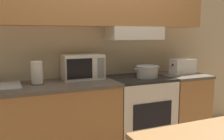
# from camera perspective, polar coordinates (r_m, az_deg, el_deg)

# --- Properties ---
(wall_back) EXTENTS (5.28, 0.38, 2.55)m
(wall_back) POSITION_cam_1_polar(r_m,az_deg,el_deg) (3.07, -4.36, 10.08)
(wall_back) COLOR beige
(wall_back) RESTS_ON ground_plane
(lower_counter_main) EXTENTS (1.61, 0.65, 0.88)m
(lower_counter_main) POSITION_cam_1_polar(r_m,az_deg,el_deg) (2.85, -15.31, -11.97)
(lower_counter_main) COLOR #B27A47
(lower_counter_main) RESTS_ON ground_plane
(lower_counter_right_stub) EXTENTS (0.55, 0.65, 0.88)m
(lower_counter_right_stub) POSITION_cam_1_polar(r_m,az_deg,el_deg) (3.55, 15.38, -7.85)
(lower_counter_right_stub) COLOR #B27A47
(lower_counter_right_stub) RESTS_ON ground_plane
(stove_range) EXTENTS (0.73, 0.63, 0.88)m
(stove_range) POSITION_cam_1_polar(r_m,az_deg,el_deg) (3.21, 6.22, -9.39)
(stove_range) COLOR white
(stove_range) RESTS_ON ground_plane
(cooking_pot) EXTENTS (0.35, 0.27, 0.14)m
(cooking_pot) POSITION_cam_1_polar(r_m,az_deg,el_deg) (3.07, 8.06, -0.28)
(cooking_pot) COLOR #B7BABF
(cooking_pot) RESTS_ON stove_range
(microwave) EXTENTS (0.47, 0.30, 0.29)m
(microwave) POSITION_cam_1_polar(r_m,az_deg,el_deg) (2.95, -6.76, 0.73)
(microwave) COLOR white
(microwave) RESTS_ON lower_counter_main
(toaster) EXTENTS (0.33, 0.18, 0.20)m
(toaster) POSITION_cam_1_polar(r_m,az_deg,el_deg) (3.44, 15.86, 0.81)
(toaster) COLOR white
(toaster) RESTS_ON lower_counter_right_stub
(paper_towel_roll) EXTENTS (0.14, 0.14, 0.24)m
(paper_towel_roll) POSITION_cam_1_polar(r_m,az_deg,el_deg) (2.75, -16.80, -0.62)
(paper_towel_roll) COLOR black
(paper_towel_roll) RESTS_ON lower_counter_main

